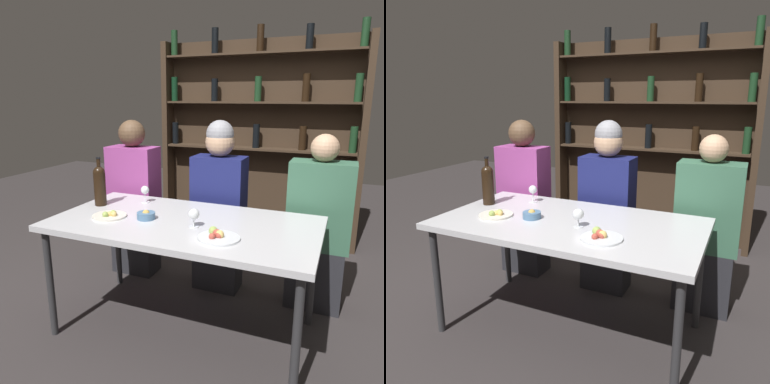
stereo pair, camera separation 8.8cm
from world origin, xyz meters
The scene contains 12 objects.
ground_plane centered at (0.00, 0.00, 0.00)m, with size 10.00×10.00×0.00m, color #332D2D.
dining_table centered at (0.00, 0.00, 0.68)m, with size 1.59×0.85×0.74m.
wine_rack_wall centered at (0.00, 1.85, 1.10)m, with size 2.04×0.21×2.13m.
wine_bottle centered at (-0.67, 0.09, 0.89)m, with size 0.08×0.08×0.33m.
wine_glass_0 centered at (0.10, -0.08, 0.81)m, with size 0.07×0.07×0.11m.
wine_glass_1 centered at (-0.42, 0.27, 0.82)m, with size 0.06×0.06×0.12m.
food_plate_0 centered at (0.28, -0.19, 0.75)m, with size 0.23×0.23×0.05m.
food_plate_1 centered at (-0.46, -0.11, 0.75)m, with size 0.21×0.21×0.04m.
snack_bowl centered at (-0.23, -0.05, 0.76)m, with size 0.11×0.11×0.06m.
seated_person_left centered at (-0.73, 0.62, 0.61)m, with size 0.40×0.22×1.29m.
seated_person_center centered at (0.01, 0.62, 0.64)m, with size 0.39×0.22×1.30m.
seated_person_right centered at (0.73, 0.62, 0.57)m, with size 0.42×0.22×1.23m.
Camera 2 is at (0.96, -1.91, 1.46)m, focal length 35.00 mm.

